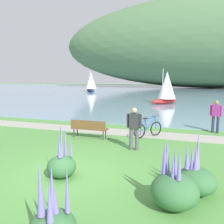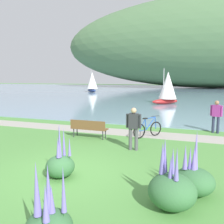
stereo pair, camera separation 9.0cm
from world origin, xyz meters
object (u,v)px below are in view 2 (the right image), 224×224
(person_at_shoreline, at_px, (216,115))
(park_bench_near_camera, at_px, (89,127))
(sailboat_mid_bay, at_px, (92,82))
(sailboat_toward_hillside, at_px, (167,87))
(person_on_the_grass, at_px, (134,126))
(bicycle_leaning_near_bench, at_px, (148,129))

(person_at_shoreline, bearing_deg, park_bench_near_camera, -151.03)
(person_at_shoreline, height_order, sailboat_mid_bay, sailboat_mid_bay)
(sailboat_toward_hillside, bearing_deg, park_bench_near_camera, -95.78)
(person_on_the_grass, height_order, sailboat_toward_hillside, sailboat_toward_hillside)
(sailboat_mid_bay, distance_m, sailboat_toward_hillside, 24.86)
(bicycle_leaning_near_bench, bearing_deg, sailboat_mid_bay, 118.46)
(person_at_shoreline, relative_size, sailboat_mid_bay, 0.39)
(sailboat_mid_bay, bearing_deg, park_bench_near_camera, -65.87)
(park_bench_near_camera, height_order, person_on_the_grass, person_on_the_grass)
(bicycle_leaning_near_bench, height_order, person_at_shoreline, person_at_shoreline)
(park_bench_near_camera, height_order, bicycle_leaning_near_bench, bicycle_leaning_near_bench)
(park_bench_near_camera, relative_size, person_on_the_grass, 1.05)
(park_bench_near_camera, xyz_separation_m, sailboat_toward_hillside, (1.67, 16.53, 1.32))
(person_at_shoreline, relative_size, sailboat_toward_hillside, 0.45)
(person_on_the_grass, bearing_deg, bicycle_leaning_near_bench, 86.88)
(bicycle_leaning_near_bench, bearing_deg, person_on_the_grass, -93.12)
(bicycle_leaning_near_bench, relative_size, sailboat_mid_bay, 0.33)
(bicycle_leaning_near_bench, distance_m, person_at_shoreline, 3.83)
(park_bench_near_camera, distance_m, bicycle_leaning_near_bench, 2.87)
(bicycle_leaning_near_bench, distance_m, sailboat_mid_bay, 38.03)
(park_bench_near_camera, relative_size, bicycle_leaning_near_bench, 1.25)
(park_bench_near_camera, xyz_separation_m, bicycle_leaning_near_bench, (2.64, 1.13, -0.12))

